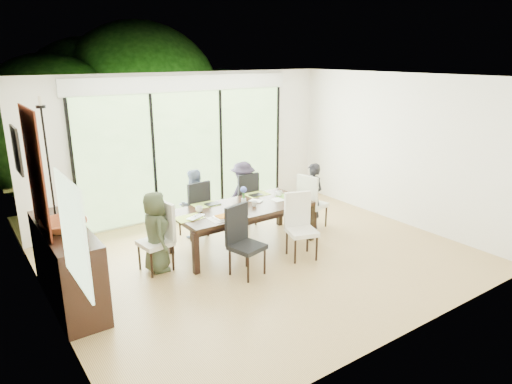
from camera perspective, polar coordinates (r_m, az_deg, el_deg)
floor at (r=7.08m, az=1.17°, el=-8.29°), size 6.00×5.00×0.01m
ceiling at (r=6.41m, az=1.32°, el=14.19°), size 6.00×5.00×0.01m
wall_back at (r=8.72m, az=-8.56°, el=5.75°), size 6.00×0.02×2.70m
wall_front at (r=4.91m, az=18.78°, el=-3.76°), size 6.00×0.02×2.70m
wall_left at (r=5.49m, az=-25.11°, el=-2.34°), size 0.02×5.00×2.70m
wall_right at (r=8.70m, az=17.56°, el=5.11°), size 0.02×5.00×2.70m
glass_doors at (r=8.72m, az=-8.40°, el=4.74°), size 4.20×0.02×2.30m
blinds_header at (r=8.53m, az=-8.75°, el=13.29°), size 4.40×0.06×0.28m
mullion_a at (r=8.02m, az=-21.88°, el=2.64°), size 0.05×0.04×2.30m
mullion_b at (r=8.43m, az=-12.63°, el=4.09°), size 0.05×0.04×2.30m
mullion_c at (r=9.03m, az=-4.39°, el=5.30°), size 0.05×0.04×2.30m
mullion_d at (r=9.80m, az=2.70°, el=6.24°), size 0.05×0.04×2.30m
side_window at (r=4.33m, az=-21.90°, el=-4.77°), size 0.02×0.90×1.00m
deck at (r=9.86m, az=-10.53°, el=-1.48°), size 6.00×1.80×0.10m
rail_top at (r=10.40m, az=-12.55°, el=2.81°), size 6.00×0.08×0.06m
foliage_left at (r=10.68m, az=-23.98°, el=7.00°), size 3.20×3.20×3.20m
foliage_mid at (r=11.80m, az=-14.19°, el=10.51°), size 4.00×4.00×4.00m
foliage_right at (r=11.93m, az=-4.42°, el=8.41°), size 2.80×2.80×2.80m
foliage_far at (r=12.18m, az=-19.78°, el=9.37°), size 3.60×3.60×3.60m
table_top at (r=7.26m, az=-1.66°, el=-1.99°), size 2.19×1.01×0.05m
table_apron at (r=7.29m, az=-1.65°, el=-2.61°), size 2.01×0.82×0.09m
table_leg_fl at (r=6.54m, az=-7.54°, el=-7.58°), size 0.08×0.08×0.63m
table_leg_fr at (r=7.68m, az=6.91°, el=-3.76°), size 0.08×0.08×0.63m
table_leg_bl at (r=7.26m, az=-10.70°, el=-5.20°), size 0.08×0.08×0.63m
table_leg_br at (r=8.30m, az=2.98°, el=-2.06°), size 0.08×0.08×0.63m
chair_left_end at (r=6.67m, az=-12.54°, el=-5.60°), size 0.47×0.47×1.01m
chair_right_end at (r=8.18m, az=7.17°, el=-1.07°), size 0.51×0.51×1.01m
chair_far_left at (r=7.80m, az=-7.86°, el=-2.01°), size 0.46×0.46×1.01m
chair_far_right at (r=8.27m, az=-1.69°, el=-0.75°), size 0.43×0.43×1.01m
chair_near_left at (r=6.38m, az=-1.11°, el=-6.22°), size 0.51×0.51×1.01m
chair_near_right at (r=6.94m, az=5.78°, el=-4.34°), size 0.53×0.53×1.01m
person_left_end at (r=6.64m, az=-12.43°, el=-4.87°), size 0.43×0.60×1.18m
person_right_end at (r=8.15m, az=7.08°, el=-0.51°), size 0.35×0.55×1.18m
person_far_left at (r=7.75m, az=-7.81°, el=-1.44°), size 0.62×0.47×1.18m
person_far_right at (r=8.23m, az=-1.62°, el=-0.20°), size 0.59×0.41×1.18m
placemat_left at (r=6.81m, az=-8.37°, el=-3.21°), size 0.40×0.29×0.01m
placemat_right at (r=7.79m, az=4.20°, el=-0.49°), size 0.40×0.29×0.01m
placemat_far_l at (r=7.36m, az=-6.30°, el=-1.58°), size 0.40×0.29×0.01m
placemat_far_r at (r=7.86m, az=0.09°, el=-0.27°), size 0.40×0.29×0.01m
placemat_paper at (r=6.74m, az=-4.17°, el=-3.29°), size 0.40×0.29×0.01m
tablet_far_l at (r=7.36m, az=-5.44°, el=-1.48°), size 0.24×0.16×0.01m
tablet_far_r at (r=7.79m, az=0.00°, el=-0.37°), size 0.22×0.16×0.01m
papers at (r=7.60m, az=2.96°, el=-0.91°), size 0.27×0.20×0.00m
platter_base at (r=6.73m, az=-4.18°, el=-3.18°), size 0.24×0.24×0.02m
platter_snacks at (r=6.73m, az=-4.18°, el=-3.05°), size 0.18×0.18×0.01m
vase at (r=7.30m, az=-1.55°, el=-1.21°), size 0.07×0.07×0.11m
hyacinth_stems at (r=7.27m, az=-1.56°, el=-0.38°), size 0.04×0.04×0.15m
hyacinth_blooms at (r=7.24m, az=-1.56°, el=0.31°), size 0.10×0.10×0.10m
laptop at (r=6.76m, az=-7.23°, el=-3.22°), size 0.35×0.30×0.02m
cup_a at (r=7.03m, az=-7.12°, el=-2.16°), size 0.15×0.15×0.09m
cup_b at (r=7.24m, az=-0.23°, el=-1.47°), size 0.11×0.11×0.08m
cup_c at (r=7.76m, az=2.88°, el=-0.21°), size 0.12×0.12×0.09m
book at (r=7.42m, az=-0.26°, el=-1.28°), size 0.23×0.25×0.02m
sideboard at (r=6.17m, az=-22.50°, el=-8.44°), size 0.50×1.78×1.00m
bowl at (r=5.88m, az=-22.89°, el=-3.81°), size 0.53×0.53×0.13m
candlestick_base at (r=6.31m, az=-23.75°, el=-2.94°), size 0.11×0.11×0.04m
candlestick_shaft at (r=6.12m, az=-24.51°, el=3.24°), size 0.03×0.03×1.39m
candlestick_pan at (r=6.02m, az=-25.32°, el=9.61°), size 0.11×0.11×0.03m
candle at (r=6.01m, az=-25.40°, el=10.24°), size 0.04×0.04×0.11m
tapestry at (r=5.78m, az=-25.89°, el=2.11°), size 0.02×1.00×1.50m
art_frame at (r=7.03m, az=-27.76°, el=4.65°), size 0.03×0.55×0.65m
art_canvas at (r=7.04m, az=-27.60°, el=4.67°), size 0.01×0.45×0.55m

